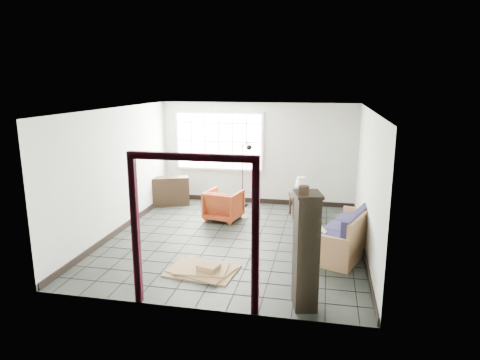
% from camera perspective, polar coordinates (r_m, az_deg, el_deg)
% --- Properties ---
extents(ground, '(5.50, 5.50, 0.00)m').
position_cam_1_polar(ground, '(8.71, -0.63, -7.92)').
color(ground, black).
rests_on(ground, ground).
extents(room_shell, '(5.02, 5.52, 2.61)m').
position_cam_1_polar(room_shell, '(8.29, -0.62, 3.06)').
color(room_shell, silver).
rests_on(room_shell, ground).
extents(window_panel, '(2.32, 0.08, 1.52)m').
position_cam_1_polar(window_panel, '(11.10, -2.81, 5.17)').
color(window_panel, silver).
rests_on(window_panel, ground).
extents(doorway_trim, '(1.80, 0.08, 2.20)m').
position_cam_1_polar(doorway_trim, '(5.79, -6.26, -4.46)').
color(doorway_trim, '#390D18').
rests_on(doorway_trim, ground).
extents(futon_sofa, '(1.37, 2.08, 0.86)m').
position_cam_1_polar(futon_sofa, '(8.26, 14.33, -7.22)').
color(futon_sofa, '#AF764F').
rests_on(futon_sofa, ground).
extents(armchair, '(0.88, 0.84, 0.77)m').
position_cam_1_polar(armchair, '(9.80, -2.19, -3.15)').
color(armchair, maroon).
rests_on(armchair, ground).
extents(side_table, '(0.59, 0.59, 0.52)m').
position_cam_1_polar(side_table, '(10.12, 8.02, -2.48)').
color(side_table, black).
rests_on(side_table, ground).
extents(table_lamp, '(0.36, 0.36, 0.42)m').
position_cam_1_polar(table_lamp, '(10.05, 8.16, -0.32)').
color(table_lamp, black).
rests_on(table_lamp, side_table).
extents(projector, '(0.31, 0.26, 0.10)m').
position_cam_1_polar(projector, '(10.13, 8.15, -1.64)').
color(projector, silver).
rests_on(projector, side_table).
extents(floor_lamp, '(0.45, 0.43, 1.68)m').
position_cam_1_polar(floor_lamp, '(10.69, 0.76, 1.05)').
color(floor_lamp, black).
rests_on(floor_lamp, ground).
extents(console_shelf, '(1.02, 0.70, 0.74)m').
position_cam_1_polar(console_shelf, '(11.10, -9.28, -1.47)').
color(console_shelf, black).
rests_on(console_shelf, ground).
extents(tall_shelf, '(0.44, 0.52, 1.66)m').
position_cam_1_polar(tall_shelf, '(6.02, 8.79, -9.25)').
color(tall_shelf, black).
rests_on(tall_shelf, ground).
extents(pot, '(0.15, 0.15, 0.11)m').
position_cam_1_polar(pot, '(5.68, 8.50, -1.33)').
color(pot, black).
rests_on(pot, tall_shelf).
extents(open_box, '(1.00, 0.72, 0.51)m').
position_cam_1_polar(open_box, '(8.17, 12.65, -8.30)').
color(open_box, olive).
rests_on(open_box, ground).
extents(cardboard_pile, '(1.22, 1.00, 0.16)m').
position_cam_1_polar(cardboard_pile, '(7.33, -4.96, -11.78)').
color(cardboard_pile, olive).
rests_on(cardboard_pile, ground).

